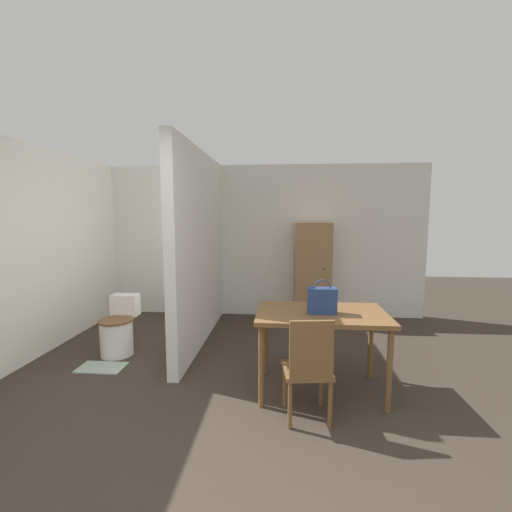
# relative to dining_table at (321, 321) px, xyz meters

# --- Properties ---
(wall_back) EXTENTS (5.69, 0.12, 2.50)m
(wall_back) POSITION_rel_dining_table_xyz_m (-0.91, 2.57, 0.56)
(wall_back) COLOR silver
(wall_back) RESTS_ON ground_plane
(wall_left) EXTENTS (0.12, 4.98, 2.50)m
(wall_left) POSITION_rel_dining_table_xyz_m (-3.31, 0.52, 0.56)
(wall_left) COLOR silver
(wall_left) RESTS_ON ground_plane
(partition_wall) EXTENTS (0.12, 2.47, 2.50)m
(partition_wall) POSITION_rel_dining_table_xyz_m (-1.46, 1.27, 0.56)
(partition_wall) COLOR silver
(partition_wall) RESTS_ON ground_plane
(dining_table) EXTENTS (1.21, 0.75, 0.78)m
(dining_table) POSITION_rel_dining_table_xyz_m (0.00, 0.00, 0.00)
(dining_table) COLOR brown
(dining_table) RESTS_ON ground_plane
(wooden_chair) EXTENTS (0.42, 0.42, 0.88)m
(wooden_chair) POSITION_rel_dining_table_xyz_m (-0.15, -0.50, -0.23)
(wooden_chair) COLOR brown
(wooden_chair) RESTS_ON ground_plane
(toilet) EXTENTS (0.40, 0.55, 0.69)m
(toilet) POSITION_rel_dining_table_xyz_m (-2.36, 0.73, -0.41)
(toilet) COLOR white
(toilet) RESTS_ON ground_plane
(handbag) EXTENTS (0.26, 0.13, 0.32)m
(handbag) POSITION_rel_dining_table_xyz_m (-0.00, -0.05, 0.21)
(handbag) COLOR navy
(handbag) RESTS_ON dining_table
(wooden_cabinet) EXTENTS (0.57, 0.42, 1.57)m
(wooden_cabinet) POSITION_rel_dining_table_xyz_m (0.11, 2.29, 0.09)
(wooden_cabinet) COLOR #997047
(wooden_cabinet) RESTS_ON ground_plane
(bath_mat) EXTENTS (0.50, 0.30, 0.01)m
(bath_mat) POSITION_rel_dining_table_xyz_m (-2.36, 0.31, -0.69)
(bath_mat) COLOR #99A899
(bath_mat) RESTS_ON ground_plane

